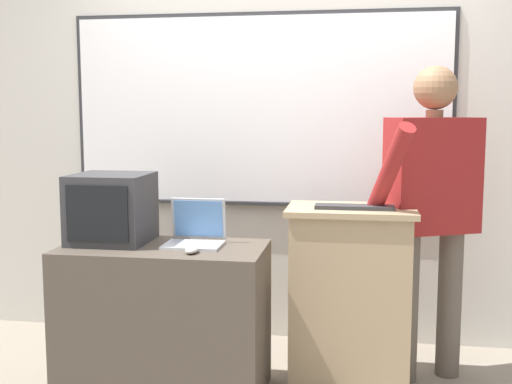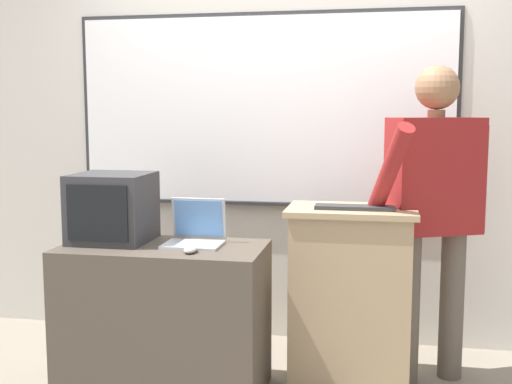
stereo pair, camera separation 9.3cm
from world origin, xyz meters
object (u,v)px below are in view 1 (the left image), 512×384
object	(u,v)px
laptop	(196,232)
crt_monitor	(112,208)
computer_mouse_by_laptop	(192,250)
side_desk	(164,320)
person_presenter	(432,199)
lectern_podium	(350,296)
wireless_keyboard	(355,207)

from	to	relation	value
laptop	crt_monitor	distance (m)	0.46
computer_mouse_by_laptop	side_desk	bearing A→B (deg)	143.30
laptop	crt_monitor	bearing A→B (deg)	-177.98
person_presenter	computer_mouse_by_laptop	size ratio (longest dim) A/B	16.92
side_desk	laptop	xyz separation A→B (m)	(0.15, 0.08, 0.45)
lectern_podium	person_presenter	bearing A→B (deg)	18.86
person_presenter	laptop	bearing A→B (deg)	171.24
person_presenter	laptop	xyz separation A→B (m)	(-1.21, -0.33, -0.15)
laptop	computer_mouse_by_laptop	world-z (taller)	laptop
computer_mouse_by_laptop	crt_monitor	distance (m)	0.54
lectern_podium	person_presenter	size ratio (longest dim) A/B	0.57
person_presenter	computer_mouse_by_laptop	distance (m)	1.31
lectern_podium	wireless_keyboard	xyz separation A→B (m)	(0.02, -0.06, 0.49)
side_desk	laptop	size ratio (longest dim) A/B	3.55
person_presenter	wireless_keyboard	bearing A→B (deg)	-178.01
side_desk	crt_monitor	distance (m)	0.64
lectern_podium	side_desk	xyz separation A→B (m)	(-0.94, -0.27, -0.09)
laptop	computer_mouse_by_laptop	xyz separation A→B (m)	(0.03, -0.21, -0.05)
laptop	wireless_keyboard	xyz separation A→B (m)	(0.80, 0.13, 0.13)
side_desk	computer_mouse_by_laptop	bearing A→B (deg)	-36.70
lectern_podium	person_presenter	xyz separation A→B (m)	(0.42, 0.14, 0.51)
lectern_podium	laptop	xyz separation A→B (m)	(-0.79, -0.19, 0.36)
person_presenter	computer_mouse_by_laptop	world-z (taller)	person_presenter
person_presenter	crt_monitor	size ratio (longest dim) A/B	4.36
person_presenter	crt_monitor	xyz separation A→B (m)	(-1.65, -0.35, -0.04)
person_presenter	wireless_keyboard	world-z (taller)	person_presenter
lectern_podium	side_desk	distance (m)	0.98
person_presenter	laptop	size ratio (longest dim) A/B	5.82
wireless_keyboard	crt_monitor	xyz separation A→B (m)	(-1.25, -0.15, -0.01)
laptop	person_presenter	bearing A→B (deg)	15.46
lectern_podium	side_desk	world-z (taller)	lectern_podium
person_presenter	lectern_podium	bearing A→B (deg)	174.63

